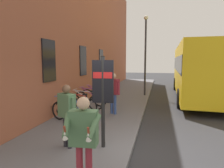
% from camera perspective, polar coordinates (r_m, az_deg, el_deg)
% --- Properties ---
extents(ground, '(60.00, 60.00, 0.00)m').
position_cam_1_polar(ground, '(11.18, 15.00, -6.00)').
color(ground, '#2D2D30').
extents(sidewalk_pavement, '(24.00, 3.50, 0.12)m').
position_cam_1_polar(sidewalk_pavement, '(13.34, 2.88, -3.49)').
color(sidewalk_pavement, slate).
rests_on(sidewalk_pavement, ground).
extents(station_facade, '(22.00, 0.65, 9.51)m').
position_cam_1_polar(station_facade, '(14.79, -4.41, 15.75)').
color(station_facade, '#9E563D').
rests_on(station_facade, ground).
extents(bicycle_under_window, '(0.68, 1.70, 0.97)m').
position_cam_1_polar(bicycle_under_window, '(7.71, -12.14, -7.72)').
color(bicycle_under_window, black).
rests_on(bicycle_under_window, sidewalk_pavement).
extents(bicycle_mid_rack, '(0.58, 1.74, 0.97)m').
position_cam_1_polar(bicycle_mid_rack, '(8.52, -10.11, -6.30)').
color(bicycle_mid_rack, black).
rests_on(bicycle_mid_rack, sidewalk_pavement).
extents(bicycle_by_door, '(0.48, 1.77, 0.97)m').
position_cam_1_polar(bicycle_by_door, '(9.38, -7.71, -5.07)').
color(bicycle_by_door, black).
rests_on(bicycle_by_door, sidewalk_pavement).
extents(bicycle_nearest_sign, '(0.48, 1.77, 0.97)m').
position_cam_1_polar(bicycle_nearest_sign, '(10.22, -6.10, -4.08)').
color(bicycle_nearest_sign, black).
rests_on(bicycle_nearest_sign, sidewalk_pavement).
extents(bicycle_end_of_row, '(0.48, 1.77, 0.97)m').
position_cam_1_polar(bicycle_end_of_row, '(11.06, -4.50, -3.25)').
color(bicycle_end_of_row, black).
rests_on(bicycle_end_of_row, sidewalk_pavement).
extents(transit_info_sign, '(0.13, 0.55, 2.40)m').
position_cam_1_polar(transit_info_sign, '(5.16, -2.60, -0.97)').
color(transit_info_sign, black).
rests_on(transit_info_sign, sidewalk_pavement).
extents(city_bus, '(10.59, 2.95, 3.35)m').
position_cam_1_polar(city_bus, '(14.08, 23.10, 4.13)').
color(city_bus, yellow).
rests_on(city_bus, ground).
extents(pedestrian_near_bus, '(0.44, 0.61, 1.76)m').
position_cam_1_polar(pedestrian_near_bus, '(8.55, 0.39, -1.48)').
color(pedestrian_near_bus, '#334C8C').
rests_on(pedestrian_near_bus, sidewalk_pavement).
extents(pedestrian_crossing_street, '(0.44, 0.57, 1.67)m').
position_cam_1_polar(pedestrian_crossing_street, '(5.37, -12.73, -7.10)').
color(pedestrian_crossing_street, '#26262D').
rests_on(pedestrian_crossing_street, sidewalk_pavement).
extents(tourist_with_hotdogs, '(0.59, 0.64, 1.67)m').
position_cam_1_polar(tourist_with_hotdogs, '(3.58, -8.17, -13.83)').
color(tourist_with_hotdogs, maroon).
rests_on(tourist_with_hotdogs, sidewalk_pavement).
extents(street_lamp, '(0.28, 0.28, 5.17)m').
position_cam_1_polar(street_lamp, '(13.43, 9.50, 9.89)').
color(street_lamp, '#333338').
rests_on(street_lamp, sidewalk_pavement).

